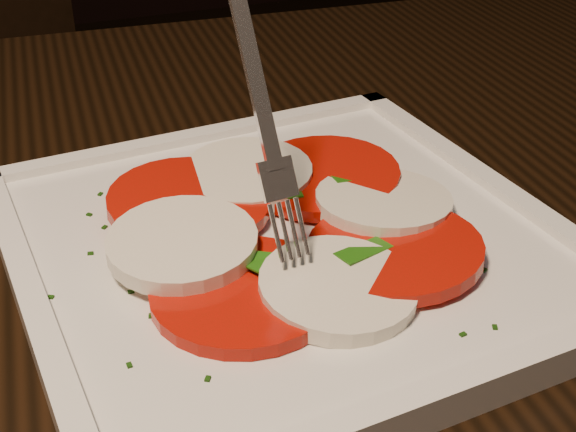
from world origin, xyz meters
TOP-DOWN VIEW (x-y plane):
  - table at (0.08, 0.17)m, footprint 1.25×0.88m
  - plate at (0.12, 0.09)m, footprint 0.34×0.34m
  - caprese_salad at (0.12, 0.09)m, footprint 0.25×0.26m
  - fork at (0.10, 0.09)m, footprint 0.04×0.09m

SIDE VIEW (x-z plane):
  - table at x=0.08m, z-range 0.28..1.03m
  - plate at x=0.12m, z-range 0.75..0.76m
  - caprese_salad at x=0.12m, z-range 0.76..0.79m
  - fork at x=0.10m, z-range 0.78..0.94m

